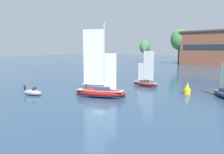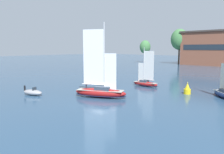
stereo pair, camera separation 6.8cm
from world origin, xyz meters
TOP-DOWN VIEW (x-y plane):
  - ground_plane at (0.00, 0.00)m, footprint 400.00×400.00m
  - waterfront_building at (-4.55, 85.90)m, footprint 33.79×17.32m
  - tree_shore_center at (-22.88, 81.11)m, footprint 8.68×8.68m
  - tree_shore_right at (-42.70, 80.06)m, footprint 6.08×6.08m
  - sailboat_main at (0.01, 0.00)m, footprint 9.28×6.15m
  - sailboat_moored_near_marina at (-0.11, 14.16)m, footprint 6.14×1.85m
  - motor_tender at (-10.12, -6.77)m, footprint 4.33×2.64m
  - channel_buoy at (10.10, 12.17)m, footprint 1.22×1.22m

SIDE VIEW (x-z plane):
  - ground_plane at x=0.00m, z-range 0.00..0.00m
  - motor_tender at x=-10.12m, z-range -0.27..1.28m
  - sailboat_moored_near_marina at x=-0.11m, z-range -3.48..4.93m
  - channel_buoy at x=10.10m, z-range -0.22..1.97m
  - sailboat_main at x=0.01m, z-range -5.23..7.23m
  - waterfront_building at x=-4.55m, z-range 0.04..16.34m
  - tree_shore_right at x=-42.70m, z-range 2.50..15.02m
  - tree_shore_center at x=-22.88m, z-range 3.57..21.44m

